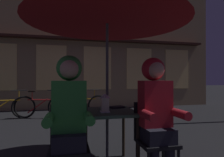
{
  "coord_description": "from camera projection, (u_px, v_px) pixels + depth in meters",
  "views": [
    {
      "loc": [
        -0.48,
        -2.41,
        1.14
      ],
      "look_at": [
        0.0,
        -0.29,
        1.15
      ],
      "focal_mm": 30.42,
      "sensor_mm": 36.0,
      "label": 1
    }
  ],
  "objects": [
    {
      "name": "bicycle_third",
      "position": [
        82.0,
        105.0,
        5.83
      ],
      "size": [
        1.68,
        0.16,
        0.84
      ],
      "color": "black",
      "rests_on": "ground_plane"
    },
    {
      "name": "chair_left",
      "position": [
        69.0,
        142.0,
        1.99
      ],
      "size": [
        0.4,
        0.4,
        0.87
      ],
      "color": "black",
      "rests_on": "ground_plane"
    },
    {
      "name": "person_right_hooded",
      "position": [
        156.0,
        106.0,
        2.15
      ],
      "size": [
        0.45,
        0.56,
        1.4
      ],
      "color": "black",
      "rests_on": "ground_plane"
    },
    {
      "name": "bicycle_second",
      "position": [
        42.0,
        107.0,
        5.58
      ],
      "size": [
        1.64,
        0.46,
        0.84
      ],
      "color": "black",
      "rests_on": "ground_plane"
    },
    {
      "name": "shopfront_building",
      "position": [
        97.0,
        33.0,
        7.87
      ],
      "size": [
        10.0,
        0.93,
        6.2
      ],
      "color": "#937A56",
      "rests_on": "ground_plane"
    },
    {
      "name": "person_left_hooded",
      "position": [
        69.0,
        108.0,
        1.94
      ],
      "size": [
        0.45,
        0.56,
        1.4
      ],
      "color": "black",
      "rests_on": "ground_plane"
    },
    {
      "name": "chair_right",
      "position": [
        154.0,
        136.0,
        2.2
      ],
      "size": [
        0.4,
        0.4,
        0.87
      ],
      "color": "black",
      "rests_on": "ground_plane"
    },
    {
      "name": "book",
      "position": [
        117.0,
        107.0,
        2.68
      ],
      "size": [
        0.23,
        0.19,
        0.02
      ],
      "primitive_type": "cube",
      "rotation": [
        0.0,
        0.0,
        0.27
      ],
      "color": "black",
      "rests_on": "cafe_table"
    },
    {
      "name": "cafe_table",
      "position": [
        107.0,
        118.0,
        2.46
      ],
      "size": [
        0.72,
        0.72,
        0.74
      ],
      "color": "#42664C",
      "rests_on": "ground_plane"
    },
    {
      "name": "lantern",
      "position": [
        105.0,
        102.0,
        2.33
      ],
      "size": [
        0.11,
        0.11,
        0.23
      ],
      "color": "white",
      "rests_on": "cafe_table"
    },
    {
      "name": "bicycle_nearest",
      "position": [
        4.0,
        108.0,
        5.38
      ],
      "size": [
        1.68,
        0.23,
        0.84
      ],
      "color": "black",
      "rests_on": "ground_plane"
    },
    {
      "name": "patio_umbrella",
      "position": [
        107.0,
        9.0,
        2.47
      ],
      "size": [
        2.1,
        2.1,
        2.31
      ],
      "color": "#4C4C51",
      "rests_on": "ground_plane"
    }
  ]
}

